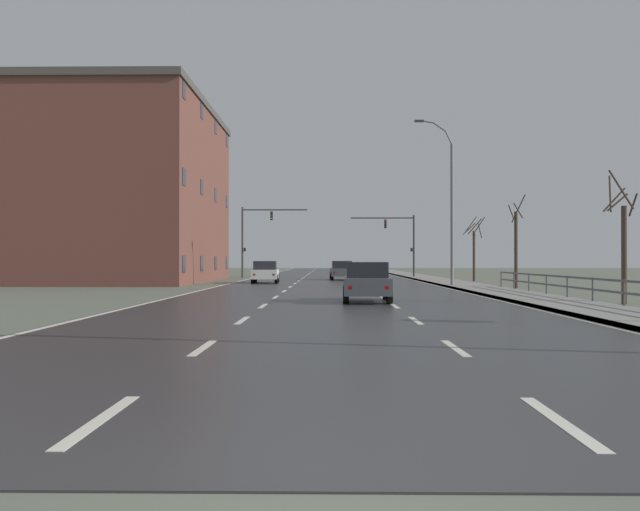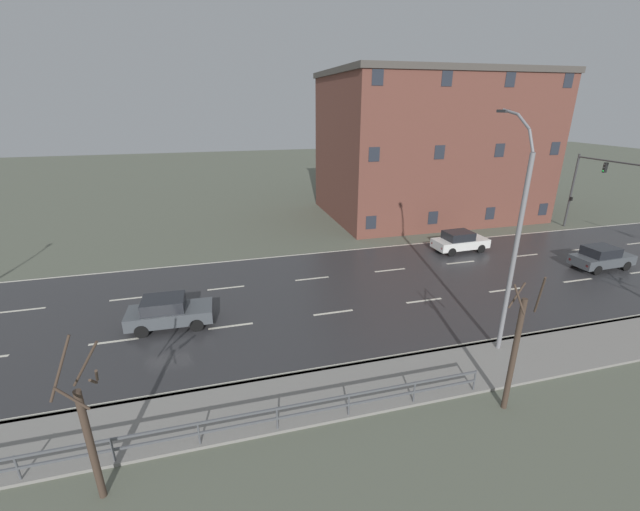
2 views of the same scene
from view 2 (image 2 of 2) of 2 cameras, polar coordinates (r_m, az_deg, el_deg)
The scene contains 10 objects.
ground_plane at distance 33.94m, azimuth 32.92°, elevation -1.03°, with size 160.00×160.00×0.12m.
guardrail at distance 15.46m, azimuth -32.23°, elevation -22.63°, with size 0.07×28.14×1.00m.
street_lamp_midground at distance 18.67m, azimuth 25.61°, elevation 1.53°, with size 2.41×0.24×10.34m.
traffic_signal_left at distance 41.86m, azimuth 33.23°, elevation 8.73°, with size 6.02×0.36×6.49m.
car_far_left at distance 21.71m, azimuth -20.51°, elevation -7.43°, with size 1.93×4.15×1.57m.
car_distant at distance 33.30m, azimuth 34.84°, elevation -0.21°, with size 1.95×4.16×1.57m.
car_near_right at distance 32.34m, azimuth 19.06°, elevation 1.92°, with size 1.96×4.16×1.57m.
brick_building at distance 42.24m, azimuth 15.10°, elevation 14.72°, with size 13.62×19.78×13.42m.
bare_tree_near at distance 13.36m, azimuth -29.73°, elevation -20.94°, with size 1.03×1.31×5.00m.
bare_tree_mid at distance 16.01m, azimuth 25.73°, elevation -11.97°, with size 0.99×1.00×5.48m.
Camera 2 is at (20.73, 23.29, 10.51)m, focal length 22.74 mm.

